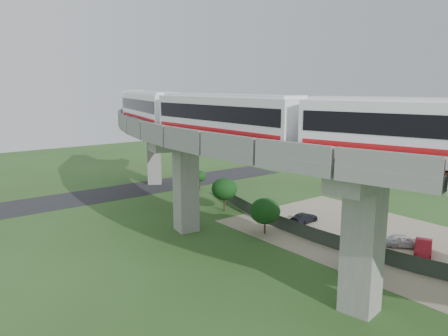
{
  "coord_description": "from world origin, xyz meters",
  "views": [
    {
      "loc": [
        -22.5,
        -25.95,
        14.64
      ],
      "look_at": [
        0.76,
        3.93,
        7.5
      ],
      "focal_mm": 35.0,
      "sensor_mm": 36.0,
      "label": 1
    }
  ],
  "objects_px": {
    "car_red": "(423,248)",
    "metro_train": "(205,112)",
    "car_dark": "(304,218)",
    "car_white": "(404,241)"
  },
  "relations": [
    {
      "from": "car_red",
      "to": "metro_train",
      "type": "bearing_deg",
      "value": -165.05
    },
    {
      "from": "metro_train",
      "to": "car_dark",
      "type": "height_order",
      "value": "metro_train"
    },
    {
      "from": "car_white",
      "to": "car_dark",
      "type": "height_order",
      "value": "car_white"
    },
    {
      "from": "car_dark",
      "to": "car_red",
      "type": "bearing_deg",
      "value": 179.24
    },
    {
      "from": "car_red",
      "to": "car_dark",
      "type": "relative_size",
      "value": 1.03
    },
    {
      "from": "metro_train",
      "to": "car_red",
      "type": "xyz_separation_m",
      "value": [
        12.89,
        -14.72,
        -11.62
      ]
    },
    {
      "from": "car_white",
      "to": "car_red",
      "type": "bearing_deg",
      "value": -140.84
    },
    {
      "from": "car_red",
      "to": "car_dark",
      "type": "bearing_deg",
      "value": 160.18
    },
    {
      "from": "metro_train",
      "to": "car_red",
      "type": "relative_size",
      "value": 15.57
    },
    {
      "from": "metro_train",
      "to": "car_dark",
      "type": "xyz_separation_m",
      "value": [
        11.47,
        -2.14,
        -11.72
      ]
    }
  ]
}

